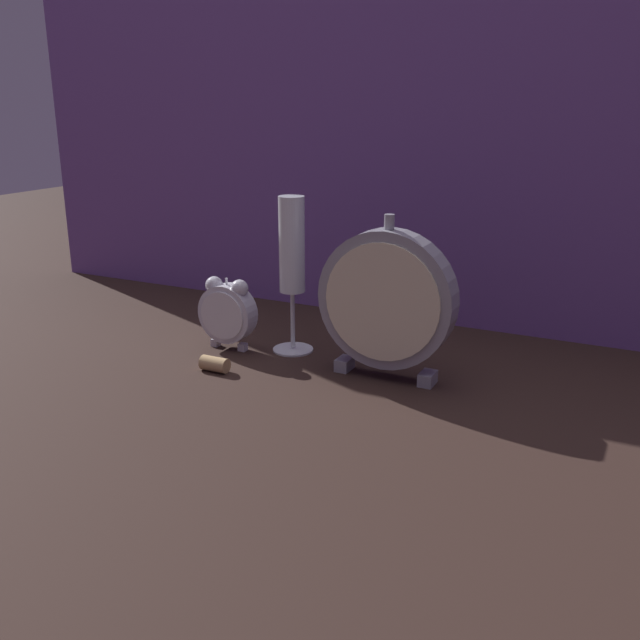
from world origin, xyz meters
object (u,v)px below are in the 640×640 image
Objects in this scene: alarm_clock_twin_bell at (227,310)px; wine_cork at (215,364)px; champagne_flute at (292,258)px; mantel_clock_silver at (387,300)px.

alarm_clock_twin_bell is 2.74× the size of wine_cork.
alarm_clock_twin_bell is at bearing 111.62° from wine_cork.
mantel_clock_silver is at bearing -13.54° from champagne_flute.
mantel_clock_silver is at bearing 20.99° from wine_cork.
alarm_clock_twin_bell reaches higher than wine_cork.
champagne_flute is at bearing 21.43° from alarm_clock_twin_bell.
mantel_clock_silver is 5.55× the size of wine_cork.
champagne_flute reaches higher than alarm_clock_twin_bell.
champagne_flute is 5.77× the size of wine_cork.
wine_cork is at bearing -68.38° from alarm_clock_twin_bell.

